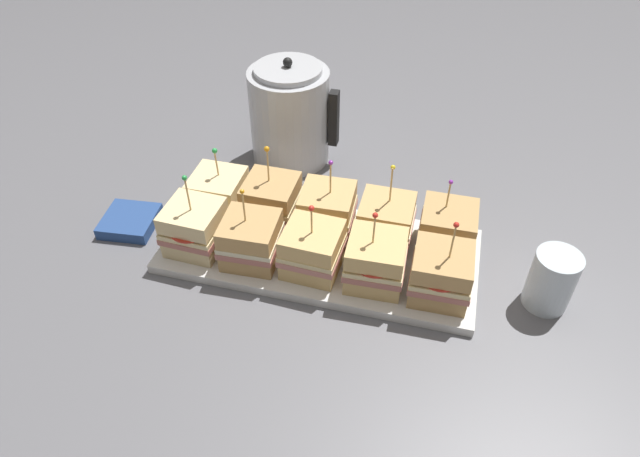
# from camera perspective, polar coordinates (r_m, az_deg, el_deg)

# --- Properties ---
(ground_plane) EXTENTS (6.00, 6.00, 0.00)m
(ground_plane) POSITION_cam_1_polar(r_m,az_deg,el_deg) (1.09, 0.00, -2.60)
(ground_plane) COLOR slate
(serving_platter) EXTENTS (0.59, 0.25, 0.02)m
(serving_platter) POSITION_cam_1_polar(r_m,az_deg,el_deg) (1.08, 0.00, -2.26)
(serving_platter) COLOR silver
(serving_platter) RESTS_ON ground_plane
(sandwich_front_far_left) EXTENTS (0.11, 0.11, 0.17)m
(sandwich_front_far_left) POSITION_cam_1_polar(r_m,az_deg,el_deg) (1.07, -12.43, 0.09)
(sandwich_front_far_left) COLOR beige
(sandwich_front_far_left) RESTS_ON serving_platter
(sandwich_front_left) EXTENTS (0.11, 0.11, 0.16)m
(sandwich_front_left) POSITION_cam_1_polar(r_m,az_deg,el_deg) (1.03, -6.92, -1.15)
(sandwich_front_left) COLOR tan
(sandwich_front_left) RESTS_ON serving_platter
(sandwich_front_center) EXTENTS (0.11, 0.11, 0.15)m
(sandwich_front_center) POSITION_cam_1_polar(r_m,az_deg,el_deg) (1.01, -0.85, -2.10)
(sandwich_front_center) COLOR tan
(sandwich_front_center) RESTS_ON serving_platter
(sandwich_front_right) EXTENTS (0.11, 0.11, 0.15)m
(sandwich_front_right) POSITION_cam_1_polar(r_m,az_deg,el_deg) (0.99, 5.60, -3.27)
(sandwich_front_right) COLOR tan
(sandwich_front_right) RESTS_ON serving_platter
(sandwich_front_far_right) EXTENTS (0.10, 0.10, 0.17)m
(sandwich_front_far_right) POSITION_cam_1_polar(r_m,az_deg,el_deg) (0.98, 12.00, -4.48)
(sandwich_front_far_right) COLOR tan
(sandwich_front_far_right) RESTS_ON serving_platter
(sandwich_back_far_left) EXTENTS (0.10, 0.10, 0.15)m
(sandwich_back_far_left) POSITION_cam_1_polar(r_m,az_deg,el_deg) (1.14, -10.09, 3.40)
(sandwich_back_far_left) COLOR beige
(sandwich_back_far_left) RESTS_ON serving_platter
(sandwich_back_left) EXTENTS (0.10, 0.11, 0.17)m
(sandwich_back_left) POSITION_cam_1_polar(r_m,az_deg,el_deg) (1.11, -4.89, 2.74)
(sandwich_back_left) COLOR tan
(sandwich_back_left) RESTS_ON serving_platter
(sandwich_back_center) EXTENTS (0.11, 0.11, 0.16)m
(sandwich_back_center) POSITION_cam_1_polar(r_m,az_deg,el_deg) (1.08, 0.67, 1.76)
(sandwich_back_center) COLOR tan
(sandwich_back_center) RESTS_ON serving_platter
(sandwich_back_right) EXTENTS (0.10, 0.10, 0.17)m
(sandwich_back_right) POSITION_cam_1_polar(r_m,az_deg,el_deg) (1.07, 6.60, 0.71)
(sandwich_back_right) COLOR tan
(sandwich_back_right) RESTS_ON serving_platter
(sandwich_back_far_right) EXTENTS (0.10, 0.10, 0.15)m
(sandwich_back_far_right) POSITION_cam_1_polar(r_m,az_deg,el_deg) (1.07, 12.61, -0.15)
(sandwich_back_far_right) COLOR tan
(sandwich_back_far_right) RESTS_ON serving_platter
(kettle_steel) EXTENTS (0.20, 0.18, 0.24)m
(kettle_steel) POSITION_cam_1_polar(r_m,az_deg,el_deg) (1.28, -3.01, 11.27)
(kettle_steel) COLOR #B7BABF
(kettle_steel) RESTS_ON ground_plane
(drinking_glass) EXTENTS (0.08, 0.08, 0.11)m
(drinking_glass) POSITION_cam_1_polar(r_m,az_deg,el_deg) (1.04, 22.15, -4.82)
(drinking_glass) COLOR silver
(drinking_glass) RESTS_ON ground_plane
(napkin_stack) EXTENTS (0.11, 0.11, 0.02)m
(napkin_stack) POSITION_cam_1_polar(r_m,az_deg,el_deg) (1.20, -18.47, 0.70)
(napkin_stack) COLOR navy
(napkin_stack) RESTS_ON ground_plane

